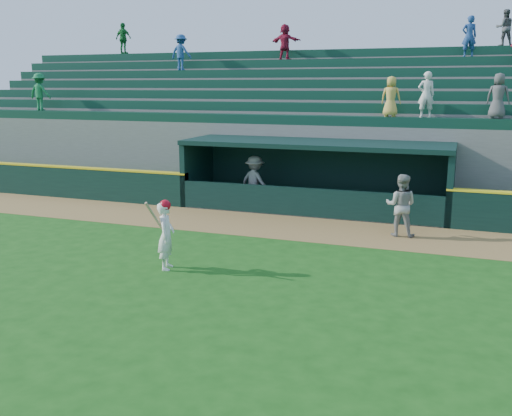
# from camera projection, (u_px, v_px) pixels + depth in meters

# --- Properties ---
(ground) EXTENTS (120.00, 120.00, 0.00)m
(ground) POSITION_uv_depth(u_px,v_px,m) (233.00, 275.00, 13.45)
(ground) COLOR #184C13
(ground) RESTS_ON ground
(warning_track) EXTENTS (40.00, 3.00, 0.01)m
(warning_track) POSITION_uv_depth(u_px,v_px,m) (292.00, 227.00, 17.95)
(warning_track) COLOR olive
(warning_track) RESTS_ON ground
(field_wall_left) EXTENTS (15.50, 0.30, 1.20)m
(field_wall_left) POSITION_uv_depth(u_px,v_px,m) (18.00, 179.00, 23.44)
(field_wall_left) COLOR black
(field_wall_left) RESTS_ON ground
(wall_stripe_left) EXTENTS (15.50, 0.32, 0.06)m
(wall_stripe_left) POSITION_uv_depth(u_px,v_px,m) (17.00, 164.00, 23.31)
(wall_stripe_left) COLOR yellow
(wall_stripe_left) RESTS_ON field_wall_left
(dugout_player_front) EXTENTS (0.92, 0.72, 1.86)m
(dugout_player_front) POSITION_uv_depth(u_px,v_px,m) (401.00, 205.00, 16.77)
(dugout_player_front) COLOR gray
(dugout_player_front) RESTS_ON ground
(dugout_player_inside) EXTENTS (1.39, 1.07, 1.89)m
(dugout_player_inside) POSITION_uv_depth(u_px,v_px,m) (255.00, 182.00, 20.78)
(dugout_player_inside) COLOR gray
(dugout_player_inside) RESTS_ON ground
(dugout) EXTENTS (9.40, 2.80, 2.46)m
(dugout) POSITION_uv_depth(u_px,v_px,m) (317.00, 171.00, 20.51)
(dugout) COLOR slate
(dugout) RESTS_ON ground
(stands) EXTENTS (34.50, 6.25, 7.53)m
(stands) POSITION_uv_depth(u_px,v_px,m) (344.00, 132.00, 24.48)
(stands) COLOR slate
(stands) RESTS_ON ground
(batter_at_plate) EXTENTS (0.58, 0.81, 1.73)m
(batter_at_plate) POSITION_uv_depth(u_px,v_px,m) (166.00, 234.00, 13.75)
(batter_at_plate) COLOR white
(batter_at_plate) RESTS_ON ground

